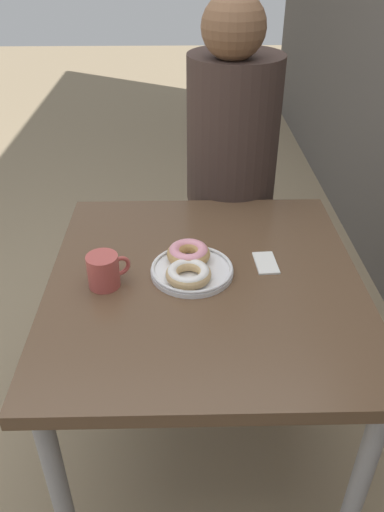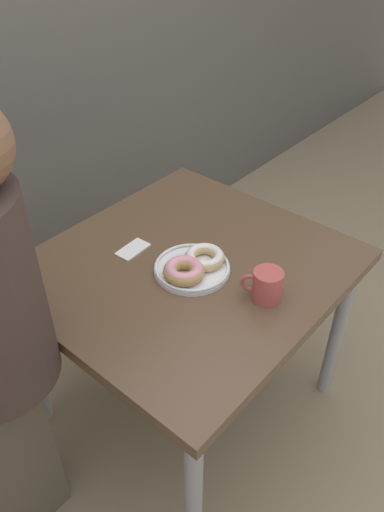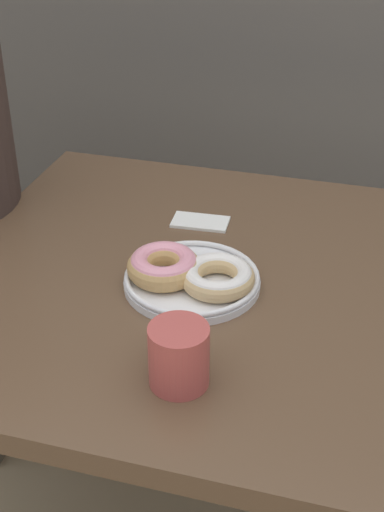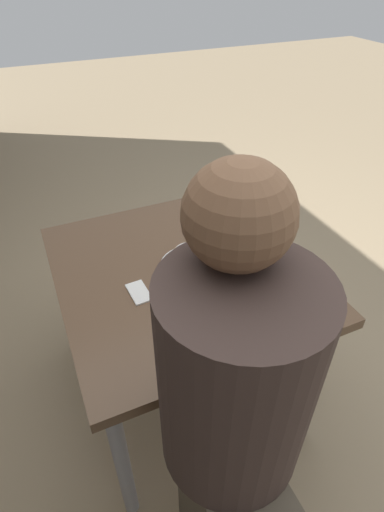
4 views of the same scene
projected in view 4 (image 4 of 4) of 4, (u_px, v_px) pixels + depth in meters
name	position (u px, v px, depth m)	size (l,w,h in m)	color
ground_plane	(216.00, 370.00, 1.96)	(14.00, 14.00, 0.00)	#937F60
dining_table	(181.00, 284.00, 1.52)	(0.95, 0.88, 0.71)	brown
donut_plate	(194.00, 263.00, 1.45)	(0.26, 0.24, 0.06)	white
coffee_mug	(244.00, 236.00, 1.55)	(0.09, 0.12, 0.10)	#B74C47
person_figure	(233.00, 430.00, 0.94)	(0.40, 0.34, 1.38)	brown
napkin	(139.00, 292.00, 1.36)	(0.12, 0.07, 0.01)	white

